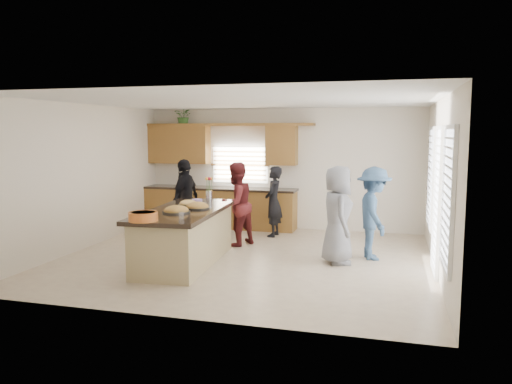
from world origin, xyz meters
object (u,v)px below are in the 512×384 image
(island, at_px, (185,237))
(salad_bowl, at_px, (143,216))
(woman_left_front, at_px, (185,199))
(woman_right_back, at_px, (374,213))
(woman_left_mid, at_px, (236,204))
(woman_right_front, at_px, (338,215))
(woman_left_back, at_px, (274,202))

(island, distance_m, salad_bowl, 1.36)
(island, xyz_separation_m, salad_bowl, (-0.13, -1.22, 0.57))
(woman_left_front, height_order, woman_right_back, woman_left_front)
(island, distance_m, woman_left_mid, 1.64)
(woman_right_front, bearing_deg, salad_bowl, 110.01)
(woman_right_front, bearing_deg, woman_left_front, 55.27)
(island, relative_size, woman_left_front, 1.63)
(woman_right_back, bearing_deg, island, 95.81)
(island, relative_size, woman_right_back, 1.67)
(woman_left_front, xyz_separation_m, woman_right_front, (3.31, -1.13, -0.00))
(woman_left_mid, xyz_separation_m, woman_right_back, (2.69, -0.37, -0.01))
(island, height_order, woman_right_front, woman_right_front)
(woman_right_front, bearing_deg, woman_left_back, 24.15)
(salad_bowl, bearing_deg, island, 83.80)
(woman_left_front, relative_size, woman_right_back, 1.03)
(woman_left_back, relative_size, woman_right_back, 0.92)
(woman_right_back, distance_m, woman_right_front, 0.75)
(salad_bowl, bearing_deg, woman_right_back, 36.24)
(salad_bowl, distance_m, woman_left_back, 3.97)
(woman_left_back, bearing_deg, woman_right_front, 40.68)
(woman_left_back, bearing_deg, salad_bowl, -15.34)
(island, xyz_separation_m, woman_right_front, (2.53, 0.71, 0.39))
(woman_right_front, bearing_deg, island, 89.70)
(woman_left_mid, bearing_deg, woman_left_front, -76.95)
(woman_left_mid, bearing_deg, woman_right_front, 95.56)
(island, xyz_separation_m, woman_right_back, (3.12, 1.16, 0.38))
(island, height_order, woman_left_front, woman_left_front)
(woman_left_back, height_order, woman_left_mid, woman_left_mid)
(woman_left_front, height_order, woman_right_front, woman_left_front)
(woman_right_back, bearing_deg, woman_left_mid, 67.53)
(woman_left_back, distance_m, woman_left_mid, 1.17)
(island, xyz_separation_m, woman_left_mid, (0.43, 1.53, 0.38))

